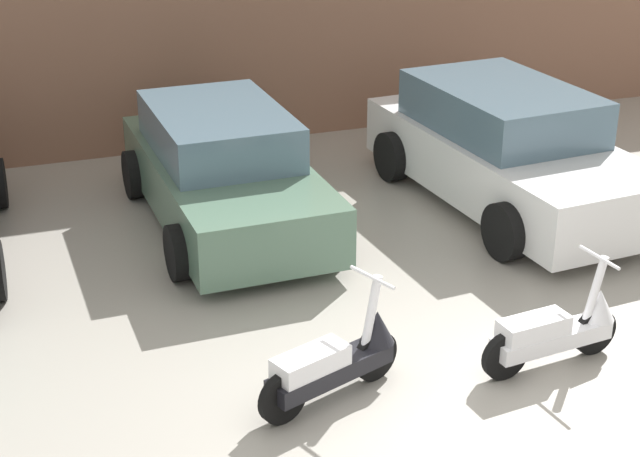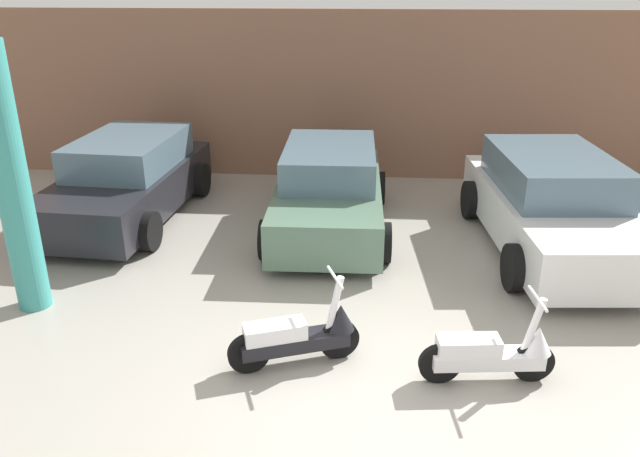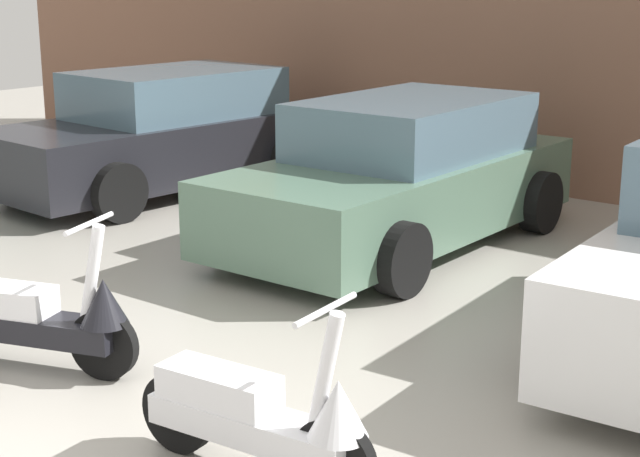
{
  "view_description": "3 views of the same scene",
  "coord_description": "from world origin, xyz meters",
  "px_view_note": "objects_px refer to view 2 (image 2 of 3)",
  "views": [
    {
      "loc": [
        -3.22,
        -5.84,
        4.6
      ],
      "look_at": [
        -0.22,
        2.46,
        0.7
      ],
      "focal_mm": 55.0,
      "sensor_mm": 36.0,
      "label": 1
    },
    {
      "loc": [
        -0.13,
        -5.03,
        3.96
      ],
      "look_at": [
        -0.64,
        2.23,
        0.92
      ],
      "focal_mm": 35.0,
      "sensor_mm": 36.0,
      "label": 2
    },
    {
      "loc": [
        4.24,
        -2.82,
        2.46
      ],
      "look_at": [
        -0.03,
        2.53,
        0.65
      ],
      "focal_mm": 55.0,
      "sensor_mm": 36.0,
      "label": 3
    }
  ],
  "objects_px": {
    "car_rear_center": "(329,190)",
    "support_column_side": "(12,183)",
    "car_rear_left": "(128,180)",
    "car_rear_right": "(552,205)",
    "scooter_front_right": "(494,352)",
    "scooter_front_left": "(300,335)"
  },
  "relations": [
    {
      "from": "scooter_front_left",
      "to": "support_column_side",
      "type": "distance_m",
      "value": 3.85
    },
    {
      "from": "scooter_front_left",
      "to": "car_rear_right",
      "type": "xyz_separation_m",
      "value": [
        3.47,
        3.32,
        0.33
      ]
    },
    {
      "from": "car_rear_center",
      "to": "support_column_side",
      "type": "height_order",
      "value": "support_column_side"
    },
    {
      "from": "car_rear_right",
      "to": "car_rear_center",
      "type": "bearing_deg",
      "value": -103.64
    },
    {
      "from": "car_rear_left",
      "to": "car_rear_right",
      "type": "height_order",
      "value": "car_rear_right"
    },
    {
      "from": "car_rear_center",
      "to": "car_rear_right",
      "type": "distance_m",
      "value": 3.44
    },
    {
      "from": "car_rear_left",
      "to": "car_rear_center",
      "type": "height_order",
      "value": "car_rear_left"
    },
    {
      "from": "car_rear_center",
      "to": "car_rear_right",
      "type": "bearing_deg",
      "value": 79.63
    },
    {
      "from": "scooter_front_left",
      "to": "car_rear_center",
      "type": "relative_size",
      "value": 0.35
    },
    {
      "from": "scooter_front_right",
      "to": "car_rear_right",
      "type": "distance_m",
      "value": 3.8
    },
    {
      "from": "scooter_front_right",
      "to": "car_rear_left",
      "type": "xyz_separation_m",
      "value": [
        -5.36,
        4.31,
        0.3
      ]
    },
    {
      "from": "car_rear_left",
      "to": "support_column_side",
      "type": "distance_m",
      "value": 3.28
    },
    {
      "from": "car_rear_left",
      "to": "car_rear_center",
      "type": "distance_m",
      "value": 3.45
    },
    {
      "from": "scooter_front_left",
      "to": "scooter_front_right",
      "type": "xyz_separation_m",
      "value": [
        2.0,
        -0.17,
        -0.01
      ]
    },
    {
      "from": "scooter_front_left",
      "to": "car_rear_center",
      "type": "bearing_deg",
      "value": 68.87
    },
    {
      "from": "car_rear_left",
      "to": "support_column_side",
      "type": "height_order",
      "value": "support_column_side"
    },
    {
      "from": "support_column_side",
      "to": "car_rear_left",
      "type": "bearing_deg",
      "value": 87.5
    },
    {
      "from": "scooter_front_right",
      "to": "support_column_side",
      "type": "relative_size",
      "value": 0.43
    },
    {
      "from": "scooter_front_right",
      "to": "car_rear_center",
      "type": "xyz_separation_m",
      "value": [
        -1.92,
        4.06,
        0.29
      ]
    },
    {
      "from": "car_rear_center",
      "to": "support_column_side",
      "type": "bearing_deg",
      "value": -51.97
    },
    {
      "from": "car_rear_left",
      "to": "support_column_side",
      "type": "relative_size",
      "value": 1.26
    },
    {
      "from": "support_column_side",
      "to": "car_rear_center",
      "type": "bearing_deg",
      "value": 38.82
    }
  ]
}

